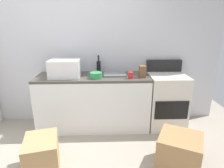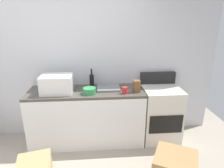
# 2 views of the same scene
# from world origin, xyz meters

# --- Properties ---
(wall_back) EXTENTS (5.00, 0.10, 2.60)m
(wall_back) POSITION_xyz_m (0.00, 1.55, 1.30)
(wall_back) COLOR silver
(wall_back) RESTS_ON ground_plane
(kitchen_counter) EXTENTS (1.80, 0.60, 0.90)m
(kitchen_counter) POSITION_xyz_m (0.30, 1.20, 0.45)
(kitchen_counter) COLOR white
(kitchen_counter) RESTS_ON ground_plane
(stove_oven) EXTENTS (0.60, 0.61, 1.10)m
(stove_oven) POSITION_xyz_m (1.52, 1.21, 0.47)
(stove_oven) COLOR silver
(stove_oven) RESTS_ON ground_plane
(microwave) EXTENTS (0.46, 0.34, 0.27)m
(microwave) POSITION_xyz_m (-0.12, 1.15, 1.04)
(microwave) COLOR white
(microwave) RESTS_ON kitchen_counter
(sink_basin) EXTENTS (0.36, 0.32, 0.03)m
(sink_basin) POSITION_xyz_m (0.66, 1.25, 0.92)
(sink_basin) COLOR slate
(sink_basin) RESTS_ON kitchen_counter
(wine_bottle) EXTENTS (0.07, 0.07, 0.30)m
(wine_bottle) POSITION_xyz_m (0.39, 1.39, 1.01)
(wine_bottle) COLOR black
(wine_bottle) RESTS_ON kitchen_counter
(coffee_mug) EXTENTS (0.08, 0.08, 0.10)m
(coffee_mug) POSITION_xyz_m (0.89, 1.03, 0.95)
(coffee_mug) COLOR red
(coffee_mug) RESTS_ON kitchen_counter
(knife_block) EXTENTS (0.10, 0.10, 0.18)m
(knife_block) POSITION_xyz_m (1.08, 1.09, 0.99)
(knife_block) COLOR brown
(knife_block) RESTS_ON kitchen_counter
(mixing_bowl) EXTENTS (0.19, 0.19, 0.09)m
(mixing_bowl) POSITION_xyz_m (0.36, 1.07, 0.95)
(mixing_bowl) COLOR #338C4C
(mixing_bowl) RESTS_ON kitchen_counter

